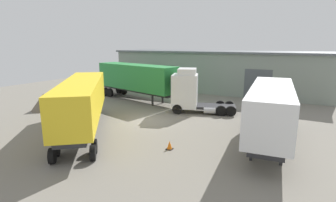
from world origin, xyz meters
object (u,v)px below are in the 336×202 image
object	(u,v)px
tractor_unit_white	(189,92)
container_trailer_green	(136,78)
gravel_pile	(44,102)
container_trailer_teal	(271,108)
traffic_cone	(170,145)
container_trailer_red	(82,100)

from	to	relation	value
tractor_unit_white	container_trailer_green	bearing A→B (deg)	-34.37
tractor_unit_white	gravel_pile	size ratio (longest dim) A/B	2.56
container_trailer_green	container_trailer_teal	world-z (taller)	container_trailer_green
container_trailer_teal	gravel_pile	size ratio (longest dim) A/B	3.97
tractor_unit_white	traffic_cone	bearing A→B (deg)	87.36
container_trailer_green	container_trailer_red	world-z (taller)	container_trailer_green
container_trailer_red	gravel_pile	distance (m)	9.31
container_trailer_green	gravel_pile	bearing A→B (deg)	-108.46
container_trailer_red	traffic_cone	xyz separation A→B (m)	(7.21, 0.26, -2.27)
container_trailer_red	gravel_pile	xyz separation A→B (m)	(-8.66, 2.98, -1.67)
traffic_cone	tractor_unit_white	bearing A→B (deg)	107.23
gravel_pile	traffic_cone	world-z (taller)	gravel_pile
container_trailer_red	gravel_pile	bearing A→B (deg)	31.59
gravel_pile	traffic_cone	xyz separation A→B (m)	(15.87, -2.72, -0.60)
container_trailer_teal	tractor_unit_white	bearing A→B (deg)	-130.03
container_trailer_green	gravel_pile	xyz separation A→B (m)	(-5.24, -8.54, -1.80)
container_trailer_green	traffic_cone	distance (m)	15.66
container_trailer_red	traffic_cone	distance (m)	7.56
container_trailer_green	gravel_pile	size ratio (longest dim) A/B	4.51
container_trailer_green	container_trailer_teal	xyz separation A→B (m)	(15.98, -7.50, -0.13)
gravel_pile	traffic_cone	bearing A→B (deg)	-9.73
container_trailer_green	container_trailer_red	distance (m)	12.01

